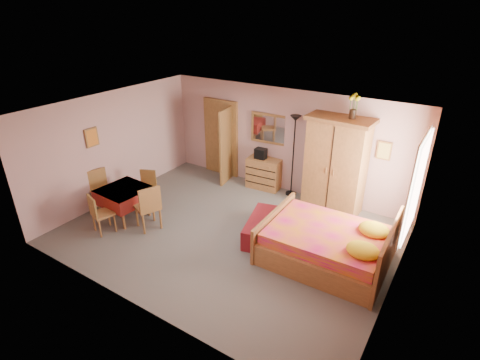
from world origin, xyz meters
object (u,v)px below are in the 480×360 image
Objects in this scene: wall_mirror at (269,129)px; floor_lamp at (293,157)px; stereo at (261,154)px; chair_north at (146,189)px; chair_east at (147,206)px; dining_table at (126,203)px; chair_west at (102,191)px; wardrobe at (336,165)px; bench at (261,227)px; sunflower_vase at (354,106)px; chair_south at (103,213)px; chest_of_drawers at (264,173)px; bed at (327,236)px.

wall_mirror is 0.48× the size of floor_lamp.
stereo is at bearing -175.38° from floor_lamp.
chair_east is at bearing 114.19° from chair_north.
chair_north is (-0.01, 0.65, 0.07)m from dining_table.
floor_lamp is (0.86, 0.07, 0.08)m from stereo.
stereo is 0.34× the size of chair_north.
chair_west is at bearing -129.81° from stereo.
chair_east is at bearing 108.18° from chair_west.
wardrobe is (1.87, -0.31, -0.44)m from wall_mirror.
wardrobe is 2.25m from bench.
sunflower_vase is at bearing -1.86° from stereo.
stereo is 0.32× the size of chair_south.
chair_east is at bearing -113.78° from wall_mirror.
sunflower_vase reaches higher than dining_table.
bench is at bearing 46.98° from chair_south.
chest_of_drawers is at bearing 117.83° from bench.
dining_table is at bearing -168.47° from bed.
chair_east reaches higher than chair_north.
chest_of_drawers is 0.68× the size of bench.
bed is (1.69, -2.06, -0.50)m from floor_lamp.
stereo is at bearing -150.61° from chair_north.
wall_mirror reaches higher than chair_west.
bed reaches higher than chair_south.
chair_east is (-3.59, -0.99, -0.01)m from bed.
stereo is at bearing -179.56° from wardrobe.
chest_of_drawers is at bearing 177.54° from sunflower_vase.
bench is at bearing -59.80° from stereo.
wardrobe is at bearing -2.47° from stereo.
bed reaches higher than chair_north.
bench is at bearing 163.24° from chair_north.
chair_west is (-4.68, -2.91, -2.00)m from sunflower_vase.
chair_west is (-2.58, -3.00, 0.07)m from chest_of_drawers.
bench is at bearing -66.58° from chest_of_drawers.
bed is 1.44m from bench.
chair_south is at bearing -133.46° from wardrobe.
chair_north is (-1.77, -2.29, -0.52)m from stereo.
bed is at bearing -50.60° from floor_lamp.
wall_mirror is 0.95× the size of chair_east.
chair_south is at bearing -137.96° from sunflower_vase.
wall_mirror is 0.78× the size of bench.
chair_west is at bearing -169.74° from bed.
stereo is 2.40m from bench.
chest_of_drawers is 3.96m from chair_west.
dining_table is at bearing -139.72° from wardrobe.
wall_mirror is 2.79m from bench.
chair_south is at bearing 69.89° from chair_west.
bed reaches higher than dining_table.
chair_south is at bearing -150.51° from bench.
wardrobe is 4.77m from dining_table.
sunflower_vase is 0.61× the size of chair_south.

